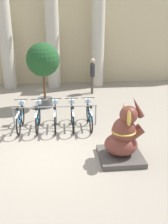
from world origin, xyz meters
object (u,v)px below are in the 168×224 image
Objects in this scene: bicycle_4 at (89,116)px; elephant_statue at (123,139)px; bicycle_1 at (38,118)px; potted_tree at (43,63)px; bicycle_3 at (72,116)px; bicycle_2 at (55,117)px; person_pedestrian at (92,72)px; bicycle_0 at (21,118)px.

bicycle_4 is 2.38m from elephant_statue.
bicycle_1 is 0.93× the size of elephant_statue.
potted_tree reaches higher than bicycle_1.
bicycle_1 is 2.80m from potted_tree.
bicycle_4 is (0.61, 0.00, 0.00)m from bicycle_3.
bicycle_1 is 1.00× the size of bicycle_4.
bicycle_1 is at bearing -179.51° from bicycle_2.
person_pedestrian is (2.47, 4.27, 0.68)m from bicycle_1.
elephant_statue reaches higher than person_pedestrian.
bicycle_0 is 0.93× the size of elephant_statue.
bicycle_4 is (1.21, -0.01, 0.00)m from bicycle_2.
potted_tree is at bearing 116.89° from elephant_statue.
bicycle_4 is 0.61× the size of potted_tree.
bicycle_3 is 0.93× the size of elephant_statue.
bicycle_4 is at bearing -0.14° from bicycle_1.
elephant_statue is 0.66× the size of potted_tree.
potted_tree is at bearing 114.77° from bicycle_3.
bicycle_0 is at bearing -107.67° from potted_tree.
person_pedestrian is (0.65, 4.28, 0.68)m from bicycle_4.
bicycle_1 is at bearing -1.04° from bicycle_0.
bicycle_2 and bicycle_4 have the same top height.
person_pedestrian is at bearing 54.21° from bicycle_0.
person_pedestrian is at bearing 60.00° from bicycle_1.
elephant_statue is 1.01× the size of person_pedestrian.
potted_tree is (-2.33, -1.94, 0.86)m from person_pedestrian.
bicycle_0 is 1.00× the size of bicycle_4.
bicycle_2 is at bearing -113.56° from person_pedestrian.
bicycle_4 is at bearing 0.09° from bicycle_3.
bicycle_2 is 2.96m from elephant_statue.
bicycle_0 is at bearing -125.79° from person_pedestrian.
bicycle_0 is 1.21m from bicycle_2.
bicycle_1 is 1.00× the size of bicycle_2.
bicycle_4 is at bearing 106.06° from elephant_statue.
bicycle_2 is 4.71m from person_pedestrian.
elephant_statue reaches higher than bicycle_1.
bicycle_2 is 0.61× the size of potted_tree.
elephant_statue reaches higher than bicycle_3.
bicycle_2 is 2.83m from potted_tree.
bicycle_0 is 2.88m from potted_tree.
potted_tree is at bearing 101.48° from bicycle_2.
bicycle_3 is at bearing -65.23° from potted_tree.
bicycle_3 is 0.61m from bicycle_4.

